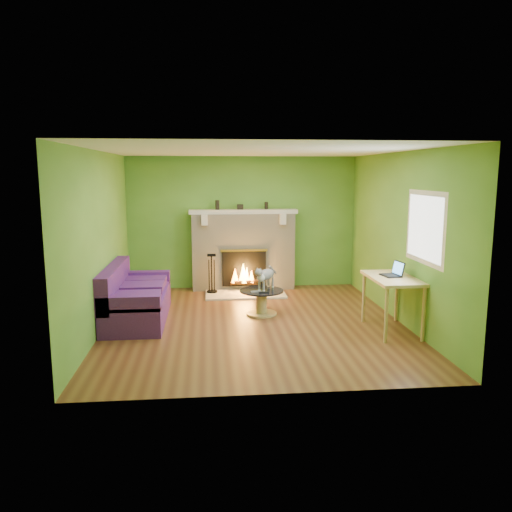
{
  "coord_description": "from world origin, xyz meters",
  "views": [
    {
      "loc": [
        -0.69,
        -7.36,
        2.29
      ],
      "look_at": [
        0.06,
        0.4,
        0.98
      ],
      "focal_mm": 35.0,
      "sensor_mm": 36.0,
      "label": 1
    }
  ],
  "objects_px": {
    "sofa": "(134,299)",
    "desk": "(393,283)",
    "cat": "(266,277)",
    "coffee_table": "(262,300)"
  },
  "relations": [
    {
      "from": "sofa",
      "to": "desk",
      "type": "height_order",
      "value": "sofa"
    },
    {
      "from": "sofa",
      "to": "desk",
      "type": "distance_m",
      "value": 3.94
    },
    {
      "from": "sofa",
      "to": "cat",
      "type": "relative_size",
      "value": 3.05
    },
    {
      "from": "coffee_table",
      "to": "desk",
      "type": "xyz_separation_m",
      "value": [
        1.79,
        -1.05,
        0.48
      ]
    },
    {
      "from": "coffee_table",
      "to": "cat",
      "type": "bearing_deg",
      "value": 32.01
    },
    {
      "from": "coffee_table",
      "to": "desk",
      "type": "bearing_deg",
      "value": -30.54
    },
    {
      "from": "cat",
      "to": "desk",
      "type": "bearing_deg",
      "value": 1.52
    },
    {
      "from": "sofa",
      "to": "cat",
      "type": "bearing_deg",
      "value": 4.68
    },
    {
      "from": "desk",
      "to": "coffee_table",
      "type": "bearing_deg",
      "value": 149.46
    },
    {
      "from": "sofa",
      "to": "desk",
      "type": "xyz_separation_m",
      "value": [
        3.81,
        -0.93,
        0.37
      ]
    }
  ]
}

